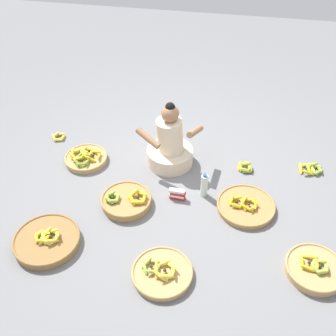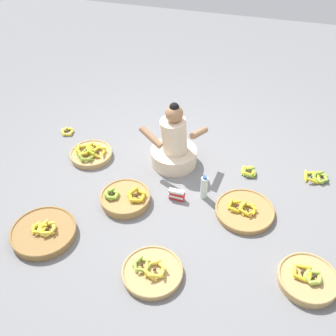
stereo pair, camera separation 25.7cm
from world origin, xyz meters
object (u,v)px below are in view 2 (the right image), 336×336
object	(u,v)px
banana_basket_back_right	(245,211)
loose_bananas_back_left	(67,131)
banana_basket_near_vendor	(152,272)
vendor_woman_front	(174,145)
banana_basket_mid_left	(308,279)
packet_carton_stack	(177,195)
banana_basket_near_bicycle	(125,198)
banana_basket_front_center	(44,232)
banana_basket_mid_right	(91,154)
loose_bananas_front_right	(249,172)
water_bottle	(204,187)
loose_bananas_back_center	(317,177)

from	to	relation	value
banana_basket_back_right	loose_bananas_back_left	distance (m)	2.43
banana_basket_back_right	banana_basket_near_vendor	xyz separation A→B (m)	(-0.67, -0.93, 0.00)
vendor_woman_front	banana_basket_near_vendor	world-z (taller)	vendor_woman_front
vendor_woman_front	banana_basket_mid_left	xyz separation A→B (m)	(1.49, -1.22, -0.20)
packet_carton_stack	banana_basket_near_bicycle	bearing A→B (deg)	-159.93
vendor_woman_front	banana_basket_front_center	distance (m)	1.64
packet_carton_stack	banana_basket_mid_right	bearing A→B (deg)	160.46
banana_basket_front_center	loose_bananas_front_right	size ratio (longest dim) A/B	3.57
banana_basket_near_vendor	loose_bananas_front_right	distance (m)	1.66
banana_basket_back_right	banana_basket_front_center	size ratio (longest dim) A/B	0.96
banana_basket_near_bicycle	banana_basket_mid_left	world-z (taller)	banana_basket_near_bicycle
vendor_woman_front	loose_bananas_front_right	xyz separation A→B (m)	(0.85, 0.03, -0.22)
banana_basket_front_center	loose_bananas_front_right	xyz separation A→B (m)	(1.75, 1.39, -0.02)
banana_basket_mid_right	vendor_woman_front	bearing A→B (deg)	9.33
banana_basket_back_right	packet_carton_stack	bearing A→B (deg)	178.90
packet_carton_stack	loose_bananas_back_left	bearing A→B (deg)	154.88
vendor_woman_front	packet_carton_stack	xyz separation A→B (m)	(0.18, -0.56, -0.19)
water_bottle	banana_basket_near_bicycle	bearing A→B (deg)	-159.09
banana_basket_mid_right	banana_basket_mid_left	distance (m)	2.67
banana_basket_back_right	banana_basket_near_bicycle	bearing A→B (deg)	-172.07
banana_basket_mid_right	packet_carton_stack	xyz separation A→B (m)	(1.13, -0.40, 0.01)
vendor_woman_front	banana_basket_near_bicycle	size ratio (longest dim) A/B	1.54
banana_basket_back_right	banana_basket_mid_left	xyz separation A→B (m)	(0.62, -0.65, 0.01)
banana_basket_back_right	banana_basket_front_center	world-z (taller)	banana_basket_front_center
water_bottle	banana_basket_mid_left	bearing A→B (deg)	-36.25
banana_basket_back_right	banana_basket_mid_right	xyz separation A→B (m)	(-1.83, 0.41, 0.01)
banana_basket_near_vendor	packet_carton_stack	size ratio (longest dim) A/B	3.06
banana_basket_near_vendor	loose_bananas_back_left	world-z (taller)	banana_basket_near_vendor
banana_basket_mid_right	loose_bananas_back_center	distance (m)	2.54
vendor_woman_front	banana_basket_near_bicycle	world-z (taller)	vendor_woman_front
banana_basket_mid_right	banana_basket_front_center	size ratio (longest dim) A/B	0.79
banana_basket_near_bicycle	banana_basket_mid_right	bearing A→B (deg)	137.61
vendor_woman_front	banana_basket_near_vendor	size ratio (longest dim) A/B	1.48
vendor_woman_front	loose_bananas_back_center	world-z (taller)	vendor_woman_front
banana_basket_near_bicycle	banana_basket_back_right	size ratio (longest dim) A/B	0.87
loose_bananas_back_center	banana_basket_mid_left	bearing A→B (deg)	-93.31
banana_basket_front_center	water_bottle	distance (m)	1.62
banana_basket_back_right	banana_basket_near_vendor	world-z (taller)	banana_basket_near_vendor
loose_bananas_front_right	banana_basket_near_bicycle	bearing A→B (deg)	-146.62
loose_bananas_back_left	vendor_woman_front	bearing A→B (deg)	-7.81
banana_basket_front_center	banana_basket_mid_left	size ratio (longest dim) A/B	1.20
vendor_woman_front	loose_bananas_back_left	xyz separation A→B (m)	(-1.43, 0.20, -0.23)
banana_basket_mid_left	banana_basket_mid_right	bearing A→B (deg)	156.43
banana_basket_back_right	banana_basket_mid_right	bearing A→B (deg)	167.26
banana_basket_near_bicycle	banana_basket_mid_right	xyz separation A→B (m)	(-0.64, 0.58, -0.01)
vendor_woman_front	packet_carton_stack	distance (m)	0.61
loose_bananas_back_left	loose_bananas_back_center	xyz separation A→B (m)	(3.00, -0.05, 0.01)
vendor_woman_front	banana_basket_mid_right	size ratio (longest dim) A/B	1.62
banana_basket_mid_right	loose_bananas_back_left	distance (m)	0.59
banana_basket_near_bicycle	banana_basket_mid_left	bearing A→B (deg)	-15.05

